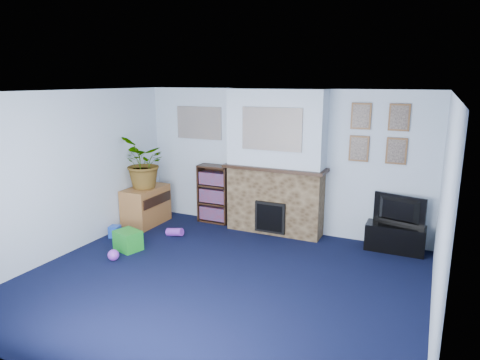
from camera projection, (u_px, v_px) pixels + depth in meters
The scene contains 26 objects.
floor at pixel (219, 281), 5.52m from camera, with size 5.00×4.50×0.01m, color black.
ceiling at pixel (217, 92), 4.97m from camera, with size 5.00×4.50×0.01m, color white.
wall_back at pixel (280, 161), 7.23m from camera, with size 5.00×0.04×2.40m, color silver.
wall_front at pixel (81, 260), 3.26m from camera, with size 5.00×0.04×2.40m, color silver.
wall_left at pixel (67, 173), 6.27m from camera, with size 0.04×4.50×2.40m, color silver.
wall_right at pixel (442, 219), 4.22m from camera, with size 0.04×4.50×2.40m, color silver.
chimney_breast at pixel (276, 164), 7.06m from camera, with size 1.72×0.50×2.40m.
collage_main at pixel (272, 129), 6.74m from camera, with size 1.00×0.03×0.68m, color gray.
collage_left at pixel (199, 123), 7.72m from camera, with size 0.90×0.03×0.58m, color gray.
portrait_tl at pixel (361, 116), 6.50m from camera, with size 0.30×0.03×0.40m, color brown.
portrait_tr at pixel (399, 117), 6.28m from camera, with size 0.30×0.03×0.40m, color brown.
portrait_bl at pixel (359, 149), 6.62m from camera, with size 0.30×0.03×0.40m, color brown.
portrait_br at pixel (396, 151), 6.39m from camera, with size 0.30×0.03×0.40m, color brown.
tv_stand at pixel (395, 237), 6.47m from camera, with size 0.86×0.36×0.41m, color black.
television at pixel (397, 211), 6.39m from camera, with size 0.78×0.10×0.45m, color black.
bookshelf at pixel (214, 195), 7.75m from camera, with size 0.58×0.28×1.05m.
sideboard at pixel (146, 205), 7.66m from camera, with size 0.48×0.87×0.68m, color #986130.
potted_plant at pixel (144, 163), 7.41m from camera, with size 0.83×0.72×0.92m, color #26661E.
mantel_clock at pixel (270, 162), 7.04m from camera, with size 0.10×0.06×0.14m, color gold.
mantel_candle at pixel (289, 163), 6.91m from camera, with size 0.05×0.05×0.15m, color #B2BFC6.
mantel_teddy at pixel (244, 160), 7.23m from camera, with size 0.13×0.13×0.13m, color slate.
mantel_can at pixel (318, 166), 6.72m from camera, with size 0.07×0.07×0.13m, color blue.
green_crate at pixel (128, 241), 6.52m from camera, with size 0.38×0.30×0.30m, color #198C26.
toy_ball at pixel (113, 255), 6.14m from camera, with size 0.16×0.16×0.16m, color purple.
toy_block at pixel (115, 231), 7.05m from camera, with size 0.16×0.16×0.20m, color blue.
toy_tube at pixel (175, 232), 7.11m from camera, with size 0.13×0.13×0.28m, color purple.
Camera 1 is at (2.38, -4.49, 2.54)m, focal length 32.00 mm.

